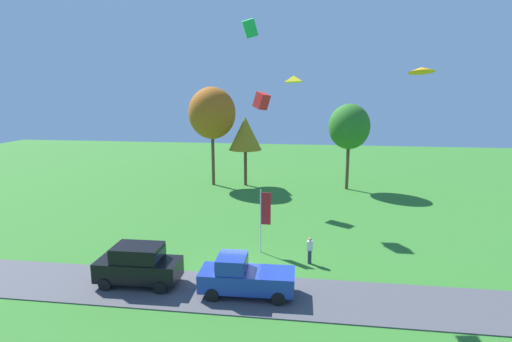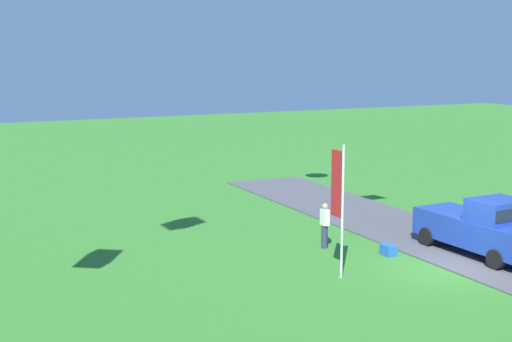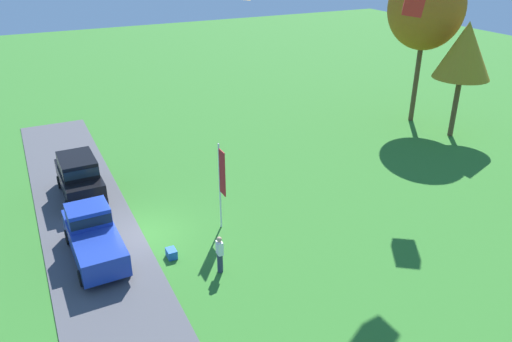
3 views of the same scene
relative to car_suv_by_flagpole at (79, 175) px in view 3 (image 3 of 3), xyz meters
The scene contains 9 objects.
ground_plane 5.71m from the car_suv_by_flagpole, 20.02° to the left, with size 120.00×120.00×0.00m, color #337528.
pavement_strip 5.38m from the car_suv_by_flagpole, ahead, with size 36.00×4.40×0.06m, color #4C4C51.
car_suv_by_flagpole is the anchor object (origin of this frame).
car_pickup_near_entrance 5.98m from the car_suv_by_flagpole, ahead, with size 5.05×2.15×2.14m.
person_beside_suv 10.33m from the car_suv_by_flagpole, 23.86° to the left, with size 0.36×0.24×1.71m.
tree_left_of_center 25.60m from the car_suv_by_flagpole, 94.08° to the left, with size 5.30×5.30×11.19m.
tree_far_left 25.35m from the car_suv_by_flagpole, 85.43° to the left, with size 3.73×3.73×7.87m.
flag_banner 8.61m from the car_suv_by_flagpole, 41.17° to the left, with size 0.71×0.08×4.37m.
cooler_box 8.07m from the car_suv_by_flagpole, 19.26° to the left, with size 0.56×0.40×0.40m, color blue.
Camera 3 is at (20.32, -3.96, 12.85)m, focal length 35.00 mm.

